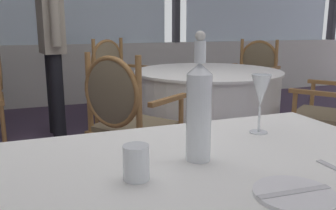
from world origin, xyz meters
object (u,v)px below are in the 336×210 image
object	(u,v)px
dining_chair_1_2	(254,77)
dining_chair_1_3	(117,79)
dining_chair_1_0	(126,117)
wine_glass	(261,92)
side_plate	(294,194)
water_tumbler	(136,162)
diner_person_0	(52,39)
water_bottle	(199,109)

from	to	relation	value
dining_chair_1_2	dining_chair_1_3	bearing A→B (deg)	-45.03
dining_chair_1_0	dining_chair_1_3	distance (m)	1.50
wine_glass	dining_chair_1_0	distance (m)	1.15
side_plate	wine_glass	size ratio (longest dim) A/B	0.88
water_tumbler	dining_chair_1_3	bearing A→B (deg)	78.30
dining_chair_1_3	diner_person_0	bearing A→B (deg)	-137.94
water_bottle	dining_chair_1_2	xyz separation A→B (m)	(1.85, 2.44, -0.33)
side_plate	dining_chair_1_2	xyz separation A→B (m)	(1.74, 2.72, -0.18)
water_bottle	dining_chair_1_2	bearing A→B (deg)	52.84
side_plate	dining_chair_1_2	bearing A→B (deg)	57.36
water_bottle	diner_person_0	size ratio (longest dim) A/B	0.21
wine_glass	dining_chair_1_2	xyz separation A→B (m)	(1.53, 2.28, -0.33)
water_tumbler	diner_person_0	xyz separation A→B (m)	(-0.03, 2.93, 0.20)
wine_glass	dining_chair_1_0	world-z (taller)	dining_chair_1_0
wine_glass	dining_chair_1_2	size ratio (longest dim) A/B	0.22
side_plate	wine_glass	distance (m)	0.51
dining_chair_1_2	water_tumbler	bearing A→B (deg)	16.38
dining_chair_1_0	water_tumbler	bearing A→B (deg)	-137.24
water_tumbler	dining_chair_1_3	distance (m)	2.85
water_bottle	diner_person_0	xyz separation A→B (m)	(-0.23, 2.86, 0.10)
side_plate	water_tumbler	distance (m)	0.38
water_tumbler	dining_chair_1_2	size ratio (longest dim) A/B	0.09
dining_chair_1_3	diner_person_0	world-z (taller)	diner_person_0
diner_person_0	water_bottle	bearing A→B (deg)	86.65
side_plate	diner_person_0	xyz separation A→B (m)	(-0.34, 3.14, 0.24)
dining_chair_1_2	diner_person_0	distance (m)	2.16
water_bottle	water_tumbler	world-z (taller)	water_bottle
side_plate	dining_chair_1_0	bearing A→B (deg)	90.30
water_bottle	dining_chair_1_2	distance (m)	3.08
side_plate	water_tumbler	bearing A→B (deg)	145.13
dining_chair_1_3	diner_person_0	size ratio (longest dim) A/B	0.57
wine_glass	dining_chair_1_3	bearing A→B (deg)	88.70
water_bottle	wine_glass	xyz separation A→B (m)	(0.32, 0.16, -0.00)
wine_glass	side_plate	bearing A→B (deg)	-115.45
water_bottle	dining_chair_1_0	world-z (taller)	water_bottle
water_tumbler	diner_person_0	distance (m)	2.94
water_tumbler	dining_chair_1_2	world-z (taller)	dining_chair_1_2
dining_chair_1_2	side_plate	bearing A→B (deg)	23.04
wine_glass	water_tumbler	size ratio (longest dim) A/B	2.36
dining_chair_1_0	dining_chair_1_2	distance (m)	2.12
water_tumbler	dining_chair_1_3	world-z (taller)	dining_chair_1_3
water_bottle	dining_chair_1_0	distance (m)	1.29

